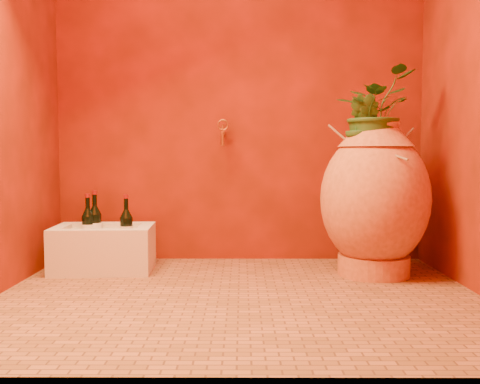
{
  "coord_description": "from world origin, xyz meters",
  "views": [
    {
      "loc": [
        0.02,
        -2.7,
        0.73
      ],
      "look_at": [
        0.01,
        0.35,
        0.51
      ],
      "focal_mm": 40.0,
      "sensor_mm": 36.0,
      "label": 1
    }
  ],
  "objects_px": {
    "wine_bottle_a": "(95,225)",
    "wine_bottle_b": "(88,227)",
    "stone_basin": "(104,249)",
    "wall_tap": "(223,132)",
    "wine_bottle_c": "(126,228)",
    "amphora": "(375,198)"
  },
  "relations": [
    {
      "from": "amphora",
      "to": "wall_tap",
      "type": "distance_m",
      "value": 1.1
    },
    {
      "from": "stone_basin",
      "to": "wall_tap",
      "type": "relative_size",
      "value": 3.44
    },
    {
      "from": "wine_bottle_a",
      "to": "wine_bottle_b",
      "type": "height_order",
      "value": "wine_bottle_a"
    },
    {
      "from": "wine_bottle_c",
      "to": "wine_bottle_b",
      "type": "bearing_deg",
      "value": 162.23
    },
    {
      "from": "stone_basin",
      "to": "wall_tap",
      "type": "xyz_separation_m",
      "value": [
        0.74,
        0.3,
        0.75
      ]
    },
    {
      "from": "stone_basin",
      "to": "wine_bottle_c",
      "type": "xyz_separation_m",
      "value": [
        0.15,
        -0.04,
        0.14
      ]
    },
    {
      "from": "wine_bottle_b",
      "to": "wall_tap",
      "type": "height_order",
      "value": "wall_tap"
    },
    {
      "from": "wine_bottle_a",
      "to": "wine_bottle_c",
      "type": "distance_m",
      "value": 0.25
    },
    {
      "from": "stone_basin",
      "to": "wine_bottle_a",
      "type": "distance_m",
      "value": 0.18
    },
    {
      "from": "wine_bottle_a",
      "to": "wine_bottle_b",
      "type": "distance_m",
      "value": 0.05
    },
    {
      "from": "stone_basin",
      "to": "amphora",
      "type": "bearing_deg",
      "value": -3.81
    },
    {
      "from": "amphora",
      "to": "wall_tap",
      "type": "height_order",
      "value": "wall_tap"
    },
    {
      "from": "wine_bottle_a",
      "to": "wall_tap",
      "type": "height_order",
      "value": "wall_tap"
    },
    {
      "from": "wall_tap",
      "to": "wine_bottle_b",
      "type": "bearing_deg",
      "value": -163.52
    },
    {
      "from": "wine_bottle_a",
      "to": "wall_tap",
      "type": "xyz_separation_m",
      "value": [
        0.81,
        0.22,
        0.6
      ]
    },
    {
      "from": "wine_bottle_b",
      "to": "wine_bottle_c",
      "type": "distance_m",
      "value": 0.27
    },
    {
      "from": "amphora",
      "to": "stone_basin",
      "type": "distance_m",
      "value": 1.7
    },
    {
      "from": "amphora",
      "to": "wine_bottle_c",
      "type": "bearing_deg",
      "value": 177.23
    },
    {
      "from": "wine_bottle_a",
      "to": "wine_bottle_c",
      "type": "relative_size",
      "value": 1.05
    },
    {
      "from": "stone_basin",
      "to": "wine_bottle_c",
      "type": "distance_m",
      "value": 0.21
    },
    {
      "from": "wine_bottle_a",
      "to": "wine_bottle_b",
      "type": "xyz_separation_m",
      "value": [
        -0.04,
        -0.03,
        -0.01
      ]
    },
    {
      "from": "stone_basin",
      "to": "wine_bottle_b",
      "type": "xyz_separation_m",
      "value": [
        -0.11,
        0.05,
        0.14
      ]
    }
  ]
}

